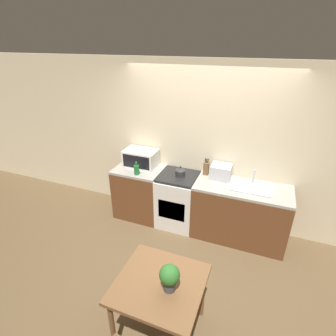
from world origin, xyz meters
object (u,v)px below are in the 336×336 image
(kettle, at_px, (180,172))
(stove_range, at_px, (178,200))
(toaster_oven, at_px, (221,172))
(microwave, at_px, (141,158))
(dining_table, at_px, (160,289))
(bottle, at_px, (137,170))

(kettle, bearing_deg, stove_range, -177.08)
(stove_range, xyz_separation_m, toaster_oven, (0.63, 0.16, 0.56))
(microwave, relative_size, dining_table, 0.65)
(bottle, height_order, dining_table, bottle)
(dining_table, bearing_deg, bottle, 123.61)
(kettle, bearing_deg, bottle, -162.51)
(stove_range, distance_m, kettle, 0.52)
(stove_range, xyz_separation_m, microwave, (-0.70, 0.11, 0.59))
(toaster_oven, bearing_deg, kettle, -165.65)
(microwave, height_order, toaster_oven, microwave)
(dining_table, bearing_deg, microwave, 120.89)
(microwave, xyz_separation_m, bottle, (0.08, -0.31, -0.06))
(kettle, height_order, toaster_oven, toaster_oven)
(stove_range, xyz_separation_m, dining_table, (0.45, -1.83, 0.19))
(microwave, height_order, bottle, microwave)
(kettle, bearing_deg, microwave, 171.68)
(toaster_oven, distance_m, dining_table, 2.03)
(microwave, xyz_separation_m, dining_table, (1.16, -1.94, -0.41))
(microwave, bearing_deg, kettle, -8.32)
(bottle, distance_m, dining_table, 1.98)
(kettle, relative_size, bottle, 0.76)
(kettle, height_order, microwave, microwave)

